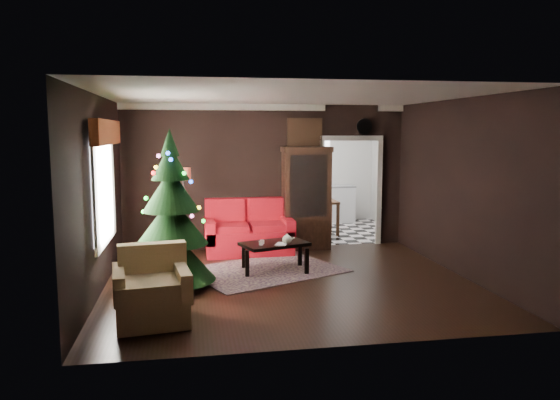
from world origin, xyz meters
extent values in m
plane|color=black|center=(0.00, 0.00, 0.00)|extent=(5.50, 5.50, 0.00)
plane|color=white|center=(0.00, 0.00, 2.80)|extent=(5.50, 5.50, 0.00)
plane|color=black|center=(0.00, 2.50, 1.40)|extent=(5.50, 0.00, 5.50)
plane|color=black|center=(0.00, -2.50, 1.40)|extent=(5.50, 0.00, 5.50)
plane|color=black|center=(-2.75, 0.00, 1.40)|extent=(0.00, 5.50, 5.50)
plane|color=black|center=(2.75, 0.00, 1.40)|extent=(0.00, 5.50, 5.50)
cube|color=white|center=(-2.71, 0.20, 1.45)|extent=(0.05, 1.60, 1.40)
cube|color=brown|center=(-2.63, 0.20, 2.27)|extent=(0.12, 2.10, 0.35)
plane|color=white|center=(1.70, 4.00, 0.00)|extent=(3.00, 3.00, 0.00)
cube|color=white|center=(1.70, 5.45, 1.70)|extent=(0.70, 0.06, 0.70)
cube|color=#453140|center=(-0.27, 0.74, 0.01)|extent=(2.85, 2.53, 0.01)
cylinder|color=white|center=(-0.37, 0.52, 0.51)|extent=(0.08, 0.08, 0.06)
cylinder|color=white|center=(-0.34, 0.61, 0.51)|extent=(0.08, 0.08, 0.06)
imported|color=tan|center=(-0.13, 0.50, 0.60)|extent=(0.17, 0.09, 0.24)
cylinder|color=silver|center=(1.95, 2.45, 2.38)|extent=(0.32, 0.32, 0.06)
cube|color=#AA724B|center=(0.75, 2.46, 2.25)|extent=(0.62, 0.05, 0.52)
cube|color=white|center=(1.70, 5.20, 0.45)|extent=(1.80, 0.60, 0.90)
camera|label=1|loc=(-1.47, -7.75, 2.28)|focal=34.18mm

